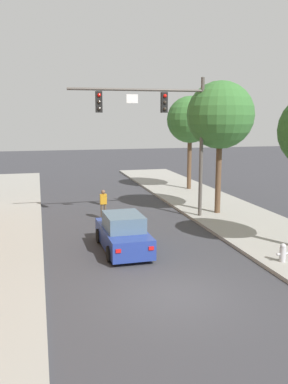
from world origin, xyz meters
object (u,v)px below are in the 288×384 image
object	(u,v)px
traffic_signal_mast	(165,121)
car_lead_blue	(123,234)
pedestrian_crossing_road	(103,203)
street_tree_second	(220,115)
street_tree_third	(190,120)
fire_hydrant	(283,253)

from	to	relation	value
traffic_signal_mast	car_lead_blue	bearing A→B (deg)	-125.39
traffic_signal_mast	pedestrian_crossing_road	xyz separation A→B (m)	(-3.19, 1.09, -4.46)
pedestrian_crossing_road	street_tree_second	bearing A→B (deg)	-5.73
car_lead_blue	street_tree_third	size ratio (longest dim) A/B	0.61
traffic_signal_mast	street_tree_third	distance (m)	9.62
fire_hydrant	street_tree_third	distance (m)	17.15
car_lead_blue	street_tree_second	size ratio (longest dim) A/B	0.58
traffic_signal_mast	fire_hydrant	bearing A→B (deg)	-73.64
traffic_signal_mast	pedestrian_crossing_road	world-z (taller)	traffic_signal_mast
traffic_signal_mast	car_lead_blue	distance (m)	7.26
car_lead_blue	pedestrian_crossing_road	world-z (taller)	pedestrian_crossing_road
traffic_signal_mast	street_tree_second	xyz separation A→B (m)	(3.32, 0.44, 0.29)
pedestrian_crossing_road	fire_hydrant	world-z (taller)	pedestrian_crossing_road
street_tree_second	street_tree_third	size ratio (longest dim) A/B	1.06
traffic_signal_mast	street_tree_second	size ratio (longest dim) A/B	1.01
traffic_signal_mast	car_lead_blue	world-z (taller)	traffic_signal_mast
traffic_signal_mast	street_tree_third	world-z (taller)	traffic_signal_mast
street_tree_second	traffic_signal_mast	bearing A→B (deg)	-172.43
traffic_signal_mast	fire_hydrant	world-z (taller)	traffic_signal_mast
pedestrian_crossing_road	street_tree_second	distance (m)	8.08
street_tree_third	fire_hydrant	bearing A→B (deg)	-97.89
traffic_signal_mast	street_tree_third	xyz separation A→B (m)	(4.56, 8.47, -0.02)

